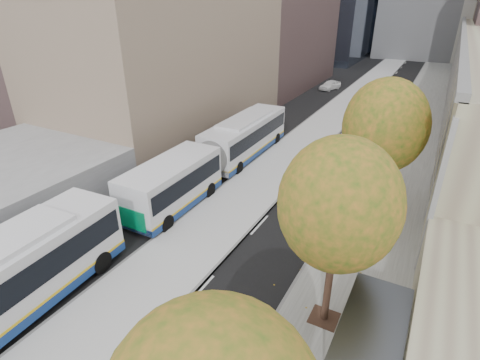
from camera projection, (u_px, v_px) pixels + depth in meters
The scene contains 7 objects.
bus_platform at pixel (316, 132), 35.46m from camera, with size 4.25×150.00×0.15m, color silver.
sidewalk at pixel (406, 147), 32.06m from camera, with size 4.75×150.00×0.08m, color gray.
bus_shelter at pixel (377, 337), 11.45m from camera, with size 1.90×4.40×2.53m.
tree_c at pixel (339, 205), 12.61m from camera, with size 4.20×4.20×7.28m.
tree_d at pixel (385, 126), 19.63m from camera, with size 4.40×4.40×7.60m.
bus_far at pixel (219, 153), 26.46m from camera, with size 2.82×18.07×3.01m.
distant_car at pixel (330, 85), 51.82m from camera, with size 1.52×3.77×1.28m, color white.
Camera 1 is at (5.86, 1.77, 11.55)m, focal length 28.00 mm.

